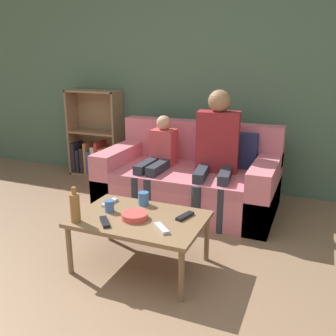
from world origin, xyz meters
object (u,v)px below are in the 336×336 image
object	(u,v)px
bookshelf	(96,145)
tv_remote_0	(162,228)
coffee_table	(140,222)
tv_remote_2	(185,216)
cup_near	(144,199)
snack_bowl	(135,216)
person_child	(158,158)
tv_remote_3	(110,203)
person_adult	(217,145)
couch	(190,180)
cup_far	(109,206)
bottle	(75,207)
tv_remote_1	(105,222)

from	to	relation	value
bookshelf	tv_remote_0	bearing A→B (deg)	-47.78
coffee_table	tv_remote_2	size ratio (longest dim) A/B	5.35
cup_near	snack_bowl	size ratio (longest dim) A/B	0.55
person_child	tv_remote_3	bearing A→B (deg)	-86.96
person_adult	tv_remote_2	world-z (taller)	person_adult
tv_remote_2	snack_bowl	size ratio (longest dim) A/B	0.93
tv_remote_3	couch	bearing A→B (deg)	80.38
person_adult	cup_far	xyz separation A→B (m)	(-0.50, -1.20, -0.25)
cup_far	bottle	world-z (taller)	bottle
tv_remote_3	cup_far	bearing A→B (deg)	-55.55
snack_bowl	bottle	bearing A→B (deg)	-151.10
person_child	tv_remote_0	world-z (taller)	person_child
tv_remote_1	bottle	distance (m)	0.23
couch	tv_remote_3	world-z (taller)	couch
couch	snack_bowl	bearing A→B (deg)	-88.56
person_adult	cup_near	distance (m)	1.06
tv_remote_0	tv_remote_3	distance (m)	0.62
tv_remote_0	tv_remote_2	size ratio (longest dim) A/B	0.88
coffee_table	tv_remote_0	xyz separation A→B (m)	(0.23, -0.13, 0.05)
bookshelf	tv_remote_3	size ratio (longest dim) A/B	6.45
tv_remote_0	tv_remote_1	distance (m)	0.41
snack_bowl	bookshelf	bearing A→B (deg)	129.25
coffee_table	cup_far	xyz separation A→B (m)	(-0.25, 0.00, 0.08)
couch	coffee_table	world-z (taller)	couch
bottle	couch	bearing A→B (deg)	77.74
person_child	bottle	size ratio (longest dim) A/B	3.63
person_adult	bottle	bearing A→B (deg)	-121.12
cup_far	tv_remote_2	size ratio (longest dim) A/B	0.50
person_child	bottle	distance (m)	1.38
bottle	tv_remote_0	bearing A→B (deg)	10.37
cup_far	bottle	xyz separation A→B (m)	(-0.13, -0.24, 0.07)
cup_near	bottle	bearing A→B (deg)	-123.55
tv_remote_1	cup_near	bearing A→B (deg)	34.83
bottle	tv_remote_3	bearing A→B (deg)	82.41
tv_remote_0	tv_remote_1	bearing A→B (deg)	142.42
coffee_table	tv_remote_1	size ratio (longest dim) A/B	5.93
couch	tv_remote_1	world-z (taller)	couch
couch	coffee_table	xyz separation A→B (m)	(0.05, -1.28, 0.09)
tv_remote_3	bottle	world-z (taller)	bottle
person_child	tv_remote_1	xyz separation A→B (m)	(0.18, -1.32, -0.12)
couch	tv_remote_1	bearing A→B (deg)	-94.88
bookshelf	coffee_table	distance (m)	2.42
tv_remote_1	tv_remote_3	size ratio (longest dim) A/B	0.92
coffee_table	tv_remote_1	xyz separation A→B (m)	(-0.18, -0.19, 0.05)
coffee_table	person_adult	bearing A→B (deg)	78.64
coffee_table	cup_far	world-z (taller)	cup_far
coffee_table	tv_remote_3	distance (m)	0.36
cup_near	tv_remote_3	bearing A→B (deg)	-161.63
person_adult	snack_bowl	world-z (taller)	person_adult
tv_remote_3	snack_bowl	bearing A→B (deg)	-25.41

